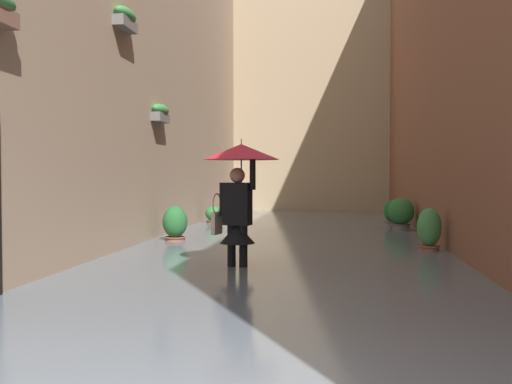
{
  "coord_description": "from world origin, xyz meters",
  "views": [
    {
      "loc": [
        -0.86,
        2.14,
        1.53
      ],
      "look_at": [
        0.2,
        -5.64,
        1.28
      ],
      "focal_mm": 40.38,
      "sensor_mm": 36.0,
      "label": 1
    }
  ],
  "objects": [
    {
      "name": "potted_plant_far_right",
      "position": [
        2.38,
        -13.1,
        0.36
      ],
      "size": [
        0.44,
        0.44,
        0.66
      ],
      "color": "brown",
      "rests_on": "ground_plane"
    },
    {
      "name": "potted_plant_far_left",
      "position": [
        -2.49,
        -8.08,
        0.51
      ],
      "size": [
        0.42,
        0.42,
        0.94
      ],
      "color": "#9E563D",
      "rests_on": "ground_plane"
    },
    {
      "name": "ground_plane",
      "position": [
        0.0,
        -9.29,
        0.0
      ],
      "size": [
        60.0,
        60.0,
        0.0
      ],
      "primitive_type": "plane",
      "color": "slate"
    },
    {
      "name": "potted_plant_mid_right",
      "position": [
        2.27,
        -8.92,
        0.48
      ],
      "size": [
        0.49,
        0.49,
        0.89
      ],
      "color": "brown",
      "rests_on": "ground_plane"
    },
    {
      "name": "flood_water",
      "position": [
        0.0,
        -9.29,
        0.11
      ],
      "size": [
        6.39,
        24.58,
        0.21
      ],
      "primitive_type": "cube",
      "color": "slate",
      "rests_on": "ground_plane"
    },
    {
      "name": "potted_plant_near_left",
      "position": [
        -2.32,
        -12.81,
        0.48
      ],
      "size": [
        0.43,
        0.43,
        0.87
      ],
      "color": "#66605B",
      "rests_on": "ground_plane"
    },
    {
      "name": "building_facade_far",
      "position": [
        0.0,
        -19.48,
        4.12
      ],
      "size": [
        9.19,
        1.8,
        8.25
      ],
      "primitive_type": "cube",
      "color": "tan",
      "rests_on": "ground_plane"
    },
    {
      "name": "potted_plant_mid_left",
      "position": [
        -2.43,
        -11.74,
        0.56
      ],
      "size": [
        0.61,
        0.61,
        0.97
      ],
      "color": "#66605B",
      "rests_on": "ground_plane"
    },
    {
      "name": "person_wading",
      "position": [
        0.47,
        -5.89,
        1.45
      ],
      "size": [
        1.08,
        1.08,
        2.02
      ],
      "color": "#4C4233",
      "rests_on": "ground_plane"
    }
  ]
}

